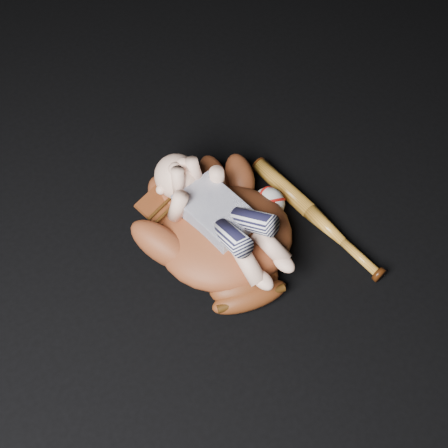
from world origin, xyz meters
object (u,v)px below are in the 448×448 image
object	(u,v)px
baseball_glove	(225,233)
baseball_bat	(317,217)
baseball	(269,204)
newborn_baby	(225,216)

from	to	relation	value
baseball_glove	baseball_bat	world-z (taller)	baseball_glove
baseball	baseball_bat	bearing A→B (deg)	-49.37
newborn_baby	baseball_bat	size ratio (longest dim) A/B	0.92
newborn_baby	baseball_glove	bearing A→B (deg)	-77.41
baseball_glove	baseball	distance (m)	0.15
baseball	baseball_glove	bearing A→B (deg)	-171.29
baseball_glove	newborn_baby	xyz separation A→B (m)	(-0.00, 0.00, 0.06)
baseball	newborn_baby	bearing A→B (deg)	-171.57
baseball_glove	newborn_baby	distance (m)	0.06
newborn_baby	baseball_bat	xyz separation A→B (m)	(0.23, -0.07, -0.11)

